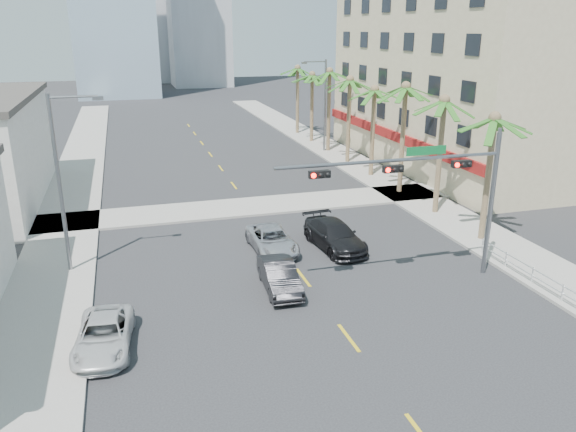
% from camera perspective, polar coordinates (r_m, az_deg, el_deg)
% --- Properties ---
extents(ground, '(260.00, 260.00, 0.00)m').
position_cam_1_polar(ground, '(20.24, 10.67, -17.66)').
color(ground, '#262628').
rests_on(ground, ground).
extents(sidewalk_right, '(4.00, 120.00, 0.15)m').
position_cam_1_polar(sidewalk_right, '(41.43, 13.21, 1.55)').
color(sidewalk_right, gray).
rests_on(sidewalk_right, ground).
extents(sidewalk_left, '(4.00, 120.00, 0.15)m').
position_cam_1_polar(sidewalk_left, '(36.55, -21.80, -1.61)').
color(sidewalk_left, gray).
rests_on(sidewalk_left, ground).
extents(sidewalk_cross, '(80.00, 4.00, 0.15)m').
position_cam_1_polar(sidewalk_cross, '(39.04, -3.84, 0.97)').
color(sidewalk_cross, gray).
rests_on(sidewalk_cross, ground).
extents(building_right, '(15.25, 28.00, 15.00)m').
position_cam_1_polar(building_right, '(53.68, 18.09, 13.03)').
color(building_right, tan).
rests_on(building_right, ground).
extents(traffic_signal_mast, '(11.12, 0.54, 7.20)m').
position_cam_1_polar(traffic_signal_mast, '(27.06, 14.77, 3.41)').
color(traffic_signal_mast, slate).
rests_on(traffic_signal_mast, ground).
extents(palm_tree_0, '(4.80, 4.80, 7.80)m').
position_cam_1_polar(palm_tree_0, '(33.15, 20.25, 9.17)').
color(palm_tree_0, brown).
rests_on(palm_tree_0, ground).
extents(palm_tree_1, '(4.80, 4.80, 8.16)m').
position_cam_1_polar(palm_tree_1, '(37.38, 15.61, 11.11)').
color(palm_tree_1, brown).
rests_on(palm_tree_1, ground).
extents(palm_tree_2, '(4.80, 4.80, 8.52)m').
position_cam_1_polar(palm_tree_2, '(41.82, 11.88, 12.60)').
color(palm_tree_2, brown).
rests_on(palm_tree_2, ground).
extents(palm_tree_3, '(4.80, 4.80, 7.80)m').
position_cam_1_polar(palm_tree_3, '(46.53, 8.79, 12.48)').
color(palm_tree_3, brown).
rests_on(palm_tree_3, ground).
extents(palm_tree_4, '(4.80, 4.80, 8.16)m').
position_cam_1_polar(palm_tree_4, '(51.24, 6.32, 13.51)').
color(palm_tree_4, brown).
rests_on(palm_tree_4, ground).
extents(palm_tree_5, '(4.80, 4.80, 8.52)m').
position_cam_1_polar(palm_tree_5, '(56.03, 4.25, 14.35)').
color(palm_tree_5, brown).
rests_on(palm_tree_5, ground).
extents(palm_tree_6, '(4.80, 4.80, 7.80)m').
position_cam_1_polar(palm_tree_6, '(60.97, 2.48, 14.07)').
color(palm_tree_6, brown).
rests_on(palm_tree_6, ground).
extents(palm_tree_7, '(4.80, 4.80, 8.16)m').
position_cam_1_polar(palm_tree_7, '(65.88, 0.98, 14.72)').
color(palm_tree_7, brown).
rests_on(palm_tree_7, ground).
extents(streetlight_left, '(2.55, 0.25, 9.00)m').
position_cam_1_polar(streetlight_left, '(29.32, -21.91, 3.81)').
color(streetlight_left, slate).
rests_on(streetlight_left, ground).
extents(streetlight_right, '(2.55, 0.25, 9.00)m').
position_cam_1_polar(streetlight_right, '(56.09, 3.59, 11.58)').
color(streetlight_right, slate).
rests_on(streetlight_right, ground).
extents(guardrail, '(0.08, 8.08, 1.00)m').
position_cam_1_polar(guardrail, '(29.53, 23.60, -5.34)').
color(guardrail, silver).
rests_on(guardrail, ground).
extents(car_parked_far, '(2.48, 4.63, 1.24)m').
position_cam_1_polar(car_parked_far, '(23.19, -18.20, -11.44)').
color(car_parked_far, silver).
rests_on(car_parked_far, ground).
extents(car_lane_left, '(1.67, 4.27, 1.38)m').
position_cam_1_polar(car_lane_left, '(26.71, -0.88, -6.13)').
color(car_lane_left, black).
rests_on(car_lane_left, ground).
extents(car_lane_center, '(2.26, 4.73, 1.30)m').
position_cam_1_polar(car_lane_center, '(31.25, -1.66, -2.45)').
color(car_lane_center, silver).
rests_on(car_lane_center, ground).
extents(car_lane_right, '(2.62, 5.39, 1.51)m').
position_cam_1_polar(car_lane_right, '(31.73, 4.74, -1.97)').
color(car_lane_right, black).
rests_on(car_lane_right, ground).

